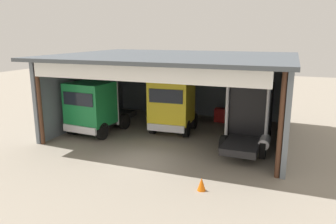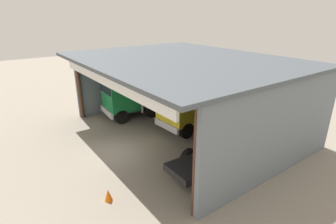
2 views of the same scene
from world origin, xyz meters
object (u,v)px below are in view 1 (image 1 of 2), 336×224
tool_cart (221,115)px  oil_drum (166,109)px  truck_yellow_center_left_bay (172,104)px  traffic_cone (202,184)px  truck_black_center_bay (249,115)px  truck_green_right_bay (94,107)px

tool_cart → oil_drum: bearing=173.7°
truck_yellow_center_left_bay → traffic_cone: truck_yellow_center_left_bay is taller
truck_black_center_bay → traffic_cone: truck_black_center_bay is taller
oil_drum → tool_cart: (4.55, -0.50, 0.04)m
truck_green_right_bay → oil_drum: truck_green_right_bay is taller
truck_black_center_bay → oil_drum: size_ratio=5.27×
truck_black_center_bay → tool_cart: 5.75m
truck_yellow_center_left_bay → truck_black_center_bay: truck_black_center_bay is taller
truck_green_right_bay → tool_cart: bearing=-135.7°
truck_black_center_bay → traffic_cone: bearing=-98.5°
truck_black_center_bay → traffic_cone: size_ratio=8.65×
oil_drum → traffic_cone: oil_drum is taller
tool_cart → traffic_cone: size_ratio=1.79×
truck_green_right_bay → truck_black_center_bay: 9.67m
tool_cart → truck_black_center_bay: bearing=-62.5°
truck_yellow_center_left_bay → oil_drum: size_ratio=4.77×
truck_yellow_center_left_bay → truck_black_center_bay: (5.02, -1.12, -0.06)m
truck_green_right_bay → truck_yellow_center_left_bay: (4.61, 2.03, 0.15)m
truck_black_center_bay → tool_cart: bearing=118.6°
traffic_cone → tool_cart: bearing=97.8°
truck_green_right_bay → truck_yellow_center_left_bay: truck_yellow_center_left_bay is taller
truck_black_center_bay → truck_green_right_bay: bearing=-173.6°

